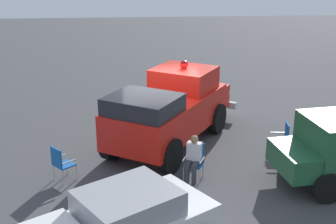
{
  "coord_description": "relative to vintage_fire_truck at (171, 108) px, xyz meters",
  "views": [
    {
      "loc": [
        -14.2,
        0.93,
        6.09
      ],
      "look_at": [
        -0.21,
        -0.17,
        1.13
      ],
      "focal_mm": 49.55,
      "sensor_mm": 36.0,
      "label": 1
    }
  ],
  "objects": [
    {
      "name": "ground_plane",
      "position": [
        0.01,
        0.29,
        -1.2
      ],
      "size": [
        60.0,
        60.0,
        0.0
      ],
      "primitive_type": "plane",
      "color": "#424244"
    },
    {
      "name": "vintage_fire_truck",
      "position": [
        0.0,
        0.0,
        0.0
      ],
      "size": [
        6.19,
        5.0,
        2.59
      ],
      "color": "black",
      "rests_on": "ground"
    },
    {
      "name": "lawn_chair_near_truck",
      "position": [
        -2.57,
        -0.44,
        -0.61
      ],
      "size": [
        0.65,
        0.65,
        1.02
      ],
      "color": "#B7BABF",
      "rests_on": "ground"
    },
    {
      "name": "lawn_chair_by_car",
      "position": [
        -2.5,
        3.26,
        -0.61
      ],
      "size": [
        0.69,
        0.69,
        1.02
      ],
      "color": "#B7BABF",
      "rests_on": "ground"
    },
    {
      "name": "lawn_chair_spare",
      "position": [
        -1.22,
        -3.37,
        -0.61
      ],
      "size": [
        0.57,
        0.56,
        1.02
      ],
      "color": "#B7BABF",
      "rests_on": "ground"
    },
    {
      "name": "spectator_seated",
      "position": [
        -2.69,
        -0.38,
        -0.5
      ],
      "size": [
        0.64,
        0.55,
        1.29
      ],
      "color": "#383842",
      "rests_on": "ground"
    },
    {
      "name": "traffic_cone",
      "position": [
        2.83,
        -0.96,
        -0.89
      ],
      "size": [
        0.4,
        0.4,
        0.64
      ],
      "color": "orange",
      "rests_on": "ground"
    }
  ]
}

